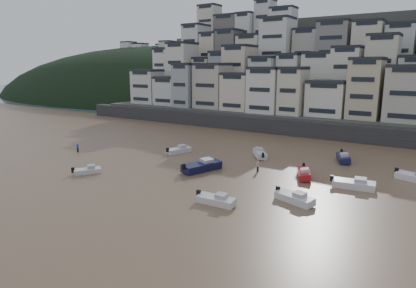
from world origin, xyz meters
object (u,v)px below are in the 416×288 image
Objects in this scene: boat_b at (294,197)px; boat_i at (343,157)px; boat_j at (87,170)px; boat_f at (179,149)px; boat_c at (202,165)px; boat_h at (260,153)px; boat_e at (304,173)px; person_pink at (258,166)px; boat_d at (354,183)px; boat_g at (416,176)px; person_blue at (78,148)px; boat_a at (216,199)px.

boat_i is at bearing 108.47° from boat_b.
boat_f is at bearing 23.31° from boat_j.
boat_h is at bearing 1.56° from boat_c.
person_pink is (-6.96, -0.89, 0.11)m from boat_e.
boat_j is (-34.80, -14.74, -0.21)m from boat_d.
boat_e is at bearing 121.38° from boat_b.
boat_c is (-16.67, 5.07, 0.24)m from boat_b.
boat_j is at bearing 145.41° from boat_c.
boat_i is (13.03, 5.03, 0.02)m from boat_h.
person_blue reaches higher than boat_g.
boat_h is 33.73m from person_blue.
person_blue is 1.00× the size of person_pink.
boat_i is (-0.06, 23.01, 0.07)m from boat_b.
boat_i is at bearing 73.97° from boat_a.
boat_d is 1.10× the size of boat_f.
boat_h is 13.97m from boat_i.
person_pink is at bearing -42.09° from boat_c.
person_blue reaches higher than boat_h.
boat_i reaches higher than boat_g.
boat_b is 3.11× the size of person_pink.
boat_e is at bearing 162.25° from boat_d.
boat_a is at bearing -110.41° from boat_g.
person_pink reaches higher than boat_b.
boat_d is (4.66, 9.17, 0.05)m from boat_b.
boat_b is 0.94× the size of boat_d.
boat_c reaches higher than boat_j.
boat_i is (16.62, 17.93, -0.17)m from boat_c.
boat_g is (6.50, 7.91, -0.02)m from boat_d.
boat_b is 0.93× the size of boat_h.
boat_h is at bearing -147.45° from boat_e.
boat_e is 13.15m from boat_h.
boat_d is (12.01, 14.78, 0.09)m from boat_a.
boat_d is 3.33× the size of person_blue.
boat_i reaches higher than boat_b.
person_pink is (-14.02, 0.27, 0.08)m from boat_d.
boat_f is 17.91m from person_pink.
boat_i is 1.40× the size of boat_j.
boat_g is 0.94× the size of boat_i.
person_pink reaches higher than boat_a.
person_pink is (7.32, 4.37, -0.11)m from boat_c.
boat_i is at bearing 25.19° from person_blue.
boat_c is at bearing 129.37° from boat_a.
boat_b is at bearing -20.72° from boat_i.
boat_d is at bearing -1.12° from person_pink.
boat_f is 0.89× the size of boat_i.
person_pink is at bearing -83.18° from boat_f.
boat_c is at bearing -177.49° from boat_d.
boat_h is (-17.75, 8.81, 0.00)m from boat_d.
boat_d is at bearing -79.20° from boat_f.
boat_h is 29.09m from boat_j.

